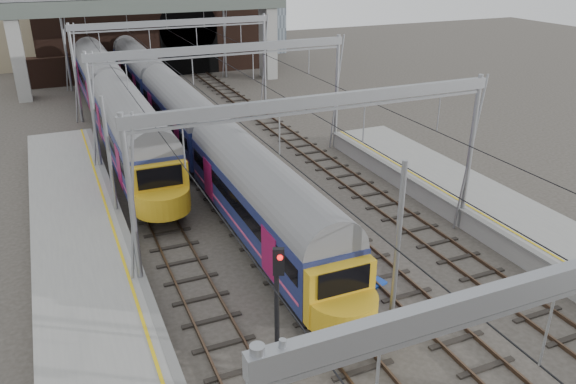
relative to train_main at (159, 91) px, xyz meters
name	(u,v)px	position (x,y,z in m)	size (l,w,h in m)	color
ground	(421,366)	(2.00, -34.13, -2.47)	(160.00, 160.00, 0.00)	#38332D
tracks	(265,201)	(2.00, -19.13, -2.44)	(14.40, 80.00, 0.22)	#4C3828
overhead_line	(226,67)	(2.00, -12.64, 4.10)	(16.80, 80.00, 8.00)	gray
retaining_wall	(155,36)	(3.40, 17.80, 1.87)	(28.00, 2.75, 9.00)	#311C15
overbridge	(150,15)	(2.00, 11.87, 4.80)	(28.00, 3.00, 9.25)	gray
train_main	(159,91)	(0.00, 0.00, 0.00)	(2.76, 63.87, 4.76)	black
train_second	(113,101)	(-4.00, -2.58, 0.16)	(3.03, 35.07, 5.14)	black
signal_near_left	(277,298)	(-2.80, -32.61, 0.71)	(0.40, 0.47, 5.06)	black
equip_cover_a	(346,289)	(1.89, -28.88, -2.42)	(0.81, 0.57, 0.09)	#173FAE
equip_cover_b	(276,228)	(1.27, -22.46, -2.41)	(0.92, 0.65, 0.11)	#173FAE
equip_cover_c	(376,283)	(3.28, -29.02, -2.41)	(0.85, 0.60, 0.10)	#173FAE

